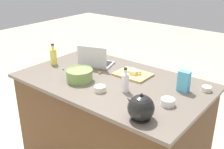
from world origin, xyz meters
name	(u,v)px	position (x,y,z in m)	size (l,w,h in m)	color
island_counter	(112,123)	(0.00, 0.00, 0.45)	(1.66, 1.01, 0.90)	#4C331E
laptop	(95,61)	(0.34, -0.16, 0.95)	(0.36, 0.31, 0.22)	#B7B7BC
mixing_bowl_large	(80,75)	(0.21, 0.19, 0.95)	(0.24, 0.24, 0.10)	#72934C
bottle_vinegar	(125,82)	(-0.22, 0.11, 0.98)	(0.06, 0.06, 0.20)	white
bottle_oil	(53,56)	(0.70, 0.06, 0.98)	(0.07, 0.07, 0.21)	#DBC64C
kettle	(141,108)	(-0.54, 0.38, 0.98)	(0.21, 0.18, 0.20)	black
cutting_board	(133,74)	(-0.09, -0.20, 0.91)	(0.31, 0.24, 0.02)	tan
butter_stick_left	(135,71)	(-0.10, -0.22, 0.94)	(0.11, 0.04, 0.04)	#F4E58C
butter_stick_right	(131,72)	(-0.08, -0.17, 0.94)	(0.11, 0.04, 0.04)	#F4E58C
ramekin_small	(168,102)	(-0.60, 0.10, 0.93)	(0.10, 0.10, 0.05)	white
ramekin_medium	(100,89)	(-0.07, 0.24, 0.92)	(0.09, 0.09, 0.05)	beige
ramekin_wide	(207,89)	(-0.73, -0.30, 0.92)	(0.08, 0.08, 0.04)	beige
candy_bag	(184,81)	(-0.58, -0.18, 0.99)	(0.09, 0.06, 0.17)	#4CA5CC
candy_0	(123,88)	(-0.18, 0.09, 0.91)	(0.02, 0.02, 0.02)	orange
candy_1	(63,69)	(0.51, 0.11, 0.91)	(0.01, 0.01, 0.01)	green
candy_2	(100,73)	(0.17, -0.03, 0.91)	(0.02, 0.02, 0.02)	orange
candy_3	(79,75)	(0.30, 0.11, 0.91)	(0.02, 0.02, 0.02)	blue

